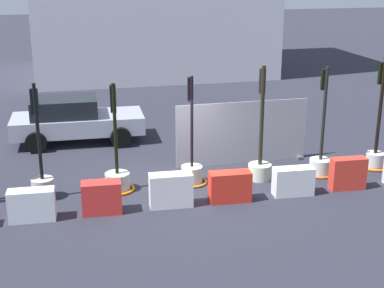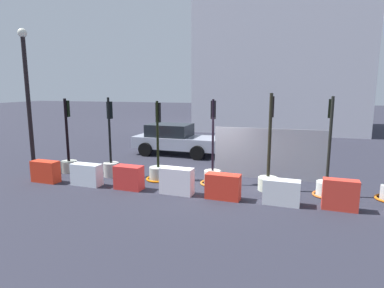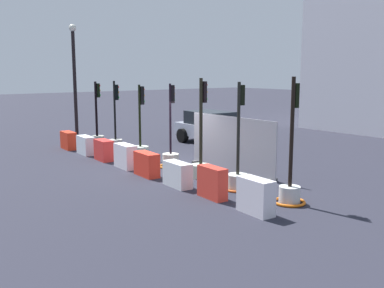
{
  "view_description": "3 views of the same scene",
  "coord_description": "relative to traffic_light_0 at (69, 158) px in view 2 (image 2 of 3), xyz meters",
  "views": [
    {
      "loc": [
        -3.38,
        -14.33,
        6.07
      ],
      "look_at": [
        0.0,
        -0.37,
        1.36
      ],
      "focal_mm": 51.4,
      "sensor_mm": 36.0,
      "label": 1
    },
    {
      "loc": [
        2.67,
        -11.3,
        3.58
      ],
      "look_at": [
        -0.87,
        0.77,
        1.36
      ],
      "focal_mm": 30.3,
      "sensor_mm": 36.0,
      "label": 2
    },
    {
      "loc": [
        13.7,
        -9.33,
        3.6
      ],
      "look_at": [
        1.58,
        0.02,
        1.09
      ],
      "focal_mm": 41.53,
      "sensor_mm": 36.0,
      "label": 3
    }
  ],
  "objects": [
    {
      "name": "construction_barrier_3",
      "position": [
        5.34,
        -1.42,
        -0.17
      ],
      "size": [
        1.15,
        0.51,
        0.9
      ],
      "color": "white",
      "rests_on": "ground_plane"
    },
    {
      "name": "street_lamp_post",
      "position": [
        -1.44,
        -0.43,
        2.81
      ],
      "size": [
        0.36,
        0.36,
        5.88
      ],
      "color": "black",
      "rests_on": "ground_plane"
    },
    {
      "name": "construction_barrier_2",
      "position": [
        3.54,
        -1.42,
        -0.2
      ],
      "size": [
        1.02,
        0.54,
        0.85
      ],
      "color": "red",
      "rests_on": "ground_plane"
    },
    {
      "name": "construction_barrier_5",
      "position": [
        8.76,
        -1.48,
        -0.23
      ],
      "size": [
        1.13,
        0.51,
        0.78
      ],
      "color": "white",
      "rests_on": "ground_plane"
    },
    {
      "name": "traffic_light_3",
      "position": [
        6.25,
        0.02,
        -0.17
      ],
      "size": [
        0.91,
        0.91,
        3.15
      ],
      "color": "beige",
      "rests_on": "ground_plane"
    },
    {
      "name": "site_fence_panel",
      "position": [
        8.22,
        1.31,
        0.34
      ],
      "size": [
        4.31,
        0.5,
        2.01
      ],
      "color": "#A2A1AB",
      "rests_on": "ground_plane"
    },
    {
      "name": "construction_barrier_6",
      "position": [
        10.43,
        -1.45,
        -0.16
      ],
      "size": [
        1.01,
        0.43,
        0.92
      ],
      "color": "red",
      "rests_on": "ground_plane"
    },
    {
      "name": "construction_barrier_4",
      "position": [
        6.94,
        -1.48,
        -0.21
      ],
      "size": [
        1.14,
        0.51,
        0.83
      ],
      "color": "red",
      "rests_on": "ground_plane"
    },
    {
      "name": "traffic_light_4",
      "position": [
        8.28,
        -0.14,
        0.01
      ],
      "size": [
        0.69,
        0.69,
        3.39
      ],
      "color": "silver",
      "rests_on": "ground_plane"
    },
    {
      "name": "traffic_light_5",
      "position": [
        10.19,
        -0.22,
        -0.1
      ],
      "size": [
        0.87,
        0.87,
        3.3
      ],
      "color": "silver",
      "rests_on": "ground_plane"
    },
    {
      "name": "traffic_light_2",
      "position": [
        4.09,
        -0.02,
        -0.17
      ],
      "size": [
        0.96,
        0.96,
        3.07
      ],
      "color": "#ADB9AC",
      "rests_on": "ground_plane"
    },
    {
      "name": "traffic_light_0",
      "position": [
        0.0,
        0.0,
        0.0
      ],
      "size": [
        0.66,
        0.66,
        3.12
      ],
      "color": "#A9AE9F",
      "rests_on": "ground_plane"
    },
    {
      "name": "construction_barrier_1",
      "position": [
        1.83,
        -1.43,
        -0.22
      ],
      "size": [
        1.16,
        0.51,
        0.8
      ],
      "color": "silver",
      "rests_on": "ground_plane"
    },
    {
      "name": "traffic_light_1",
      "position": [
        2.07,
        -0.09,
        0.02
      ],
      "size": [
        0.61,
        0.61,
        3.18
      ],
      "color": "#B5B2AA",
      "rests_on": "ground_plane"
    },
    {
      "name": "ground_plane",
      "position": [
        6.14,
        -0.11,
        -0.62
      ],
      "size": [
        120.0,
        120.0,
        0.0
      ],
      "primitive_type": "plane",
      "color": "#282935"
    },
    {
      "name": "car_silver_hatchback",
      "position": [
        3.11,
        4.82,
        0.21
      ],
      "size": [
        4.66,
        2.38,
        1.62
      ],
      "color": "#A4A9BB",
      "rests_on": "ground_plane"
    },
    {
      "name": "construction_barrier_0",
      "position": [
        0.08,
        -1.5,
        -0.21
      ],
      "size": [
        1.09,
        0.51,
        0.82
      ],
      "color": "red",
      "rests_on": "ground_plane"
    },
    {
      "name": "building_main_facade",
      "position": [
        8.01,
        17.99,
        6.05
      ],
      "size": [
        13.57,
        9.55,
        13.28
      ],
      "color": "silver",
      "rests_on": "ground_plane"
    }
  ]
}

